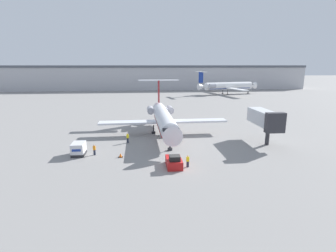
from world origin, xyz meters
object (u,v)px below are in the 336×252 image
(airplane_main, at_px, (164,118))
(airplane_parked_far_left, at_px, (227,86))
(pushback_tug, at_px, (174,162))
(worker_on_apron, at_px, (94,149))
(traffic_cone_left, at_px, (120,155))
(luggage_cart, at_px, (79,149))
(worker_by_wing, at_px, (128,138))
(jet_bridge, at_px, (265,119))
(worker_near_tug, at_px, (188,161))

(airplane_main, relative_size, airplane_parked_far_left, 0.86)
(pushback_tug, relative_size, airplane_parked_far_left, 0.12)
(worker_on_apron, relative_size, traffic_cone_left, 2.51)
(luggage_cart, xyz_separation_m, airplane_parked_far_left, (50.99, 82.75, 2.99))
(worker_by_wing, relative_size, airplane_parked_far_left, 0.06)
(luggage_cart, relative_size, worker_by_wing, 1.55)
(pushback_tug, relative_size, worker_on_apron, 2.18)
(worker_on_apron, height_order, jet_bridge, jet_bridge)
(worker_near_tug, relative_size, airplane_parked_far_left, 0.05)
(worker_near_tug, height_order, jet_bridge, jet_bridge)
(worker_near_tug, height_order, worker_by_wing, worker_by_wing)
(worker_by_wing, relative_size, jet_bridge, 0.20)
(pushback_tug, xyz_separation_m, traffic_cone_left, (-7.72, 4.59, -0.39))
(airplane_main, distance_m, jet_bridge, 19.26)
(worker_by_wing, height_order, jet_bridge, jet_bridge)
(airplane_main, bearing_deg, worker_on_apron, -135.85)
(worker_by_wing, xyz_separation_m, jet_bridge, (24.69, -2.19, 3.46))
(worker_near_tug, bearing_deg, luggage_cart, 157.73)
(airplane_parked_far_left, height_order, jet_bridge, airplane_parked_far_left)
(airplane_main, xyz_separation_m, worker_near_tug, (1.82, -18.00, -2.44))
(traffic_cone_left, bearing_deg, jet_bridge, 12.05)
(worker_near_tug, distance_m, jet_bridge, 19.24)
(airplane_main, relative_size, worker_near_tug, 15.77)
(luggage_cart, bearing_deg, airplane_parked_far_left, 58.36)
(luggage_cart, bearing_deg, worker_near_tug, -22.27)
(luggage_cart, bearing_deg, worker_on_apron, -5.21)
(worker_by_wing, bearing_deg, worker_on_apron, -128.61)
(traffic_cone_left, bearing_deg, pushback_tug, -30.72)
(pushback_tug, distance_m, worker_by_wing, 14.06)
(jet_bridge, bearing_deg, airplane_main, 156.58)
(pushback_tug, relative_size, luggage_cart, 1.31)
(pushback_tug, xyz_separation_m, airplane_parked_far_left, (36.66, 89.05, 3.28))
(luggage_cart, relative_size, worker_near_tug, 1.65)
(airplane_main, xyz_separation_m, jet_bridge, (17.65, -7.64, 1.09))
(luggage_cart, xyz_separation_m, worker_on_apron, (2.46, -0.22, -0.10))
(airplane_main, distance_m, pushback_tug, 17.86)
(airplane_main, bearing_deg, airplane_parked_far_left, 62.86)
(luggage_cart, height_order, traffic_cone_left, luggage_cart)
(jet_bridge, bearing_deg, luggage_cart, -173.38)
(pushback_tug, bearing_deg, traffic_cone_left, 149.28)
(airplane_main, height_order, jet_bridge, airplane_main)
(airplane_main, bearing_deg, pushback_tug, -90.21)
(pushback_tug, height_order, jet_bridge, jet_bridge)
(airplane_parked_far_left, bearing_deg, pushback_tug, -112.38)
(airplane_parked_far_left, bearing_deg, traffic_cone_left, -117.72)
(worker_on_apron, bearing_deg, worker_by_wing, 51.39)
(pushback_tug, xyz_separation_m, worker_on_apron, (-11.87, 6.08, 0.20))
(luggage_cart, xyz_separation_m, traffic_cone_left, (6.61, -1.71, -0.68))
(worker_on_apron, bearing_deg, luggage_cart, 174.79)
(airplane_main, distance_m, worker_near_tug, 18.26)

